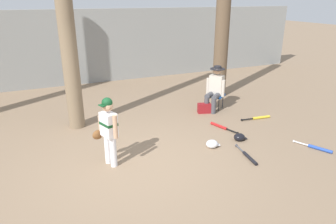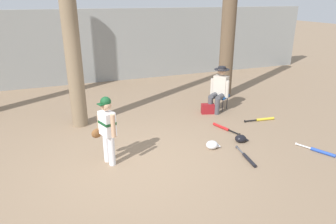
# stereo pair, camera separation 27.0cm
# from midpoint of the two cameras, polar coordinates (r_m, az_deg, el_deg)

# --- Properties ---
(ground_plane) EXTENTS (60.00, 60.00, 0.00)m
(ground_plane) POSITION_cam_midpoint_polar(r_m,az_deg,el_deg) (5.80, -4.38, -9.78)
(ground_plane) COLOR #897056
(concrete_back_wall) EXTENTS (18.00, 0.36, 2.55)m
(concrete_back_wall) POSITION_cam_midpoint_polar(r_m,az_deg,el_deg) (11.41, -14.00, 11.69)
(concrete_back_wall) COLOR gray
(concrete_back_wall) RESTS_ON ground
(tree_behind_spectator) EXTENTS (0.60, 0.60, 5.58)m
(tree_behind_spectator) POSITION_cam_midpoint_polar(r_m,az_deg,el_deg) (9.41, 12.15, 17.50)
(tree_behind_spectator) COLOR brown
(tree_behind_spectator) RESTS_ON ground
(young_ballplayer) EXTENTS (0.45, 0.56, 1.31)m
(young_ballplayer) POSITION_cam_midpoint_polar(r_m,az_deg,el_deg) (5.61, -9.98, -2.64)
(young_ballplayer) COLOR white
(young_ballplayer) RESTS_ON ground
(folding_stool) EXTENTS (0.56, 0.56, 0.41)m
(folding_stool) POSITION_cam_midpoint_polar(r_m,az_deg,el_deg) (8.56, 10.56, 2.81)
(folding_stool) COLOR #194C9E
(folding_stool) RESTS_ON ground
(seated_spectator) EXTENTS (0.65, 0.60, 1.20)m
(seated_spectator) POSITION_cam_midpoint_polar(r_m,az_deg,el_deg) (8.39, 10.42, 4.44)
(seated_spectator) COLOR #47474C
(seated_spectator) RESTS_ON ground
(handbag_beside_stool) EXTENTS (0.38, 0.27, 0.26)m
(handbag_beside_stool) POSITION_cam_midpoint_polar(r_m,az_deg,el_deg) (8.27, 8.32, 0.60)
(handbag_beside_stool) COLOR maroon
(handbag_beside_stool) RESTS_ON ground
(bat_blue_youth) EXTENTS (0.39, 0.73, 0.07)m
(bat_blue_youth) POSITION_cam_midpoint_polar(r_m,az_deg,el_deg) (6.95, 27.35, -6.49)
(bat_blue_youth) COLOR #2347AD
(bat_blue_youth) RESTS_ON ground
(bat_yellow_trainer) EXTENTS (0.82, 0.15, 0.07)m
(bat_yellow_trainer) POSITION_cam_midpoint_polar(r_m,az_deg,el_deg) (8.14, 18.12, -1.30)
(bat_yellow_trainer) COLOR yellow
(bat_yellow_trainer) RESTS_ON ground
(bat_black_composite) EXTENTS (0.17, 0.80, 0.07)m
(bat_black_composite) POSITION_cam_midpoint_polar(r_m,az_deg,el_deg) (6.16, 15.82, -8.30)
(bat_black_composite) COLOR black
(bat_black_composite) RESTS_ON ground
(bat_red_barrel) EXTENTS (0.30, 0.78, 0.07)m
(bat_red_barrel) POSITION_cam_midpoint_polar(r_m,az_deg,el_deg) (7.39, 11.21, -2.88)
(bat_red_barrel) COLOR red
(bat_red_barrel) RESTS_ON ground
(batting_helmet_black) EXTENTS (0.29, 0.22, 0.17)m
(batting_helmet_black) POSITION_cam_midpoint_polar(r_m,az_deg,el_deg) (6.83, 14.45, -4.83)
(batting_helmet_black) COLOR black
(batting_helmet_black) RESTS_ON ground
(batting_helmet_white) EXTENTS (0.30, 0.23, 0.17)m
(batting_helmet_white) POSITION_cam_midpoint_polar(r_m,az_deg,el_deg) (6.43, 9.40, -6.05)
(batting_helmet_white) COLOR silver
(batting_helmet_white) RESTS_ON ground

